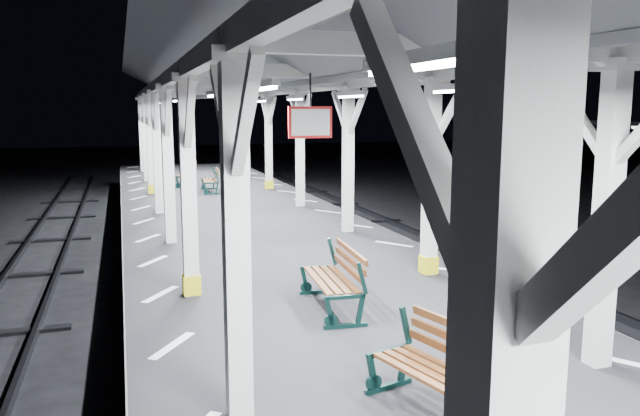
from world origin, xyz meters
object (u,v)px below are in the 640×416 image
bench_mid (337,277)px  bench_extra (189,174)px  bench_far (212,179)px  bench_near (450,371)px

bench_mid → bench_extra: (-0.47, 15.34, -0.02)m
bench_mid → bench_extra: bearing=96.3°
bench_mid → bench_far: size_ratio=1.10×
bench_mid → bench_near: bearing=-86.5°
bench_extra → bench_far: bearing=-60.2°
bench_mid → bench_far: 13.24m
bench_near → bench_mid: size_ratio=1.00×
bench_extra → bench_near: bearing=-74.4°
bench_far → bench_mid: bearing=-86.3°
bench_near → bench_mid: bench_mid is taller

